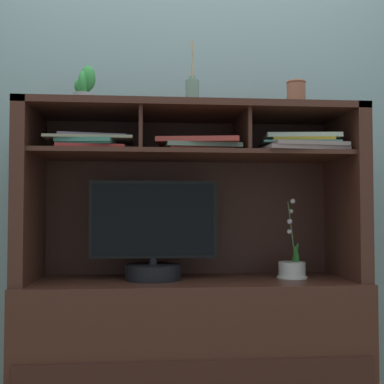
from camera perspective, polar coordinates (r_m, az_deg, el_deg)
name	(u,v)px	position (r m, az deg, el deg)	size (l,w,h in m)	color
back_wall	(187,116)	(2.63, -0.55, 8.66)	(6.00, 0.02, 2.80)	#7E999C
media_console	(192,314)	(2.35, -0.01, -13.73)	(1.52, 0.55, 1.38)	#45241B
tv_monitor	(153,240)	(2.29, -4.43, -5.50)	(0.58, 0.26, 0.45)	black
potted_orchid	(292,268)	(2.40, 11.36, -8.54)	(0.14, 0.14, 0.37)	silver
magazine_stack_left	(199,146)	(2.27, 0.80, 5.29)	(0.39, 0.33, 0.05)	#B0372B
magazine_stack_centre	(300,145)	(2.35, 12.26, 5.27)	(0.40, 0.33, 0.08)	gray
magazine_stack_right	(90,143)	(2.26, -11.56, 5.52)	(0.38, 0.27, 0.07)	#A22B28
diffuser_bottle	(192,93)	(2.35, 0.03, 11.20)	(0.06, 0.06, 0.31)	slate
potted_succulent	(84,88)	(2.37, -12.18, 11.54)	(0.11, 0.12, 0.19)	#969799
ceramic_vase	(296,96)	(2.45, 11.80, 10.72)	(0.09, 0.09, 0.14)	brown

